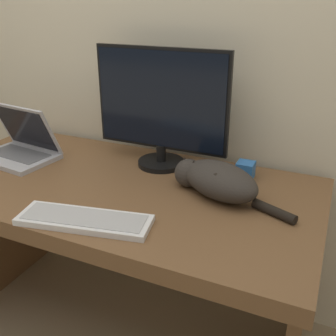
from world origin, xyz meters
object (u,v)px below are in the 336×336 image
Objects in this scene: external_keyboard at (84,220)px; cat at (217,179)px; laptop at (20,148)px; monitor at (161,107)px.

external_keyboard is 0.47m from cat.
laptop is 0.89m from cat.
cat is at bearing 36.31° from external_keyboard.
cat is (0.89, 0.01, 0.02)m from laptop.
monitor reaches higher than external_keyboard.
monitor is 0.65m from laptop.
external_keyboard is at bearing -23.42° from laptop.
laptop is 0.80× the size of external_keyboard.
laptop reaches higher than cat.
monitor is 1.21× the size of cat.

